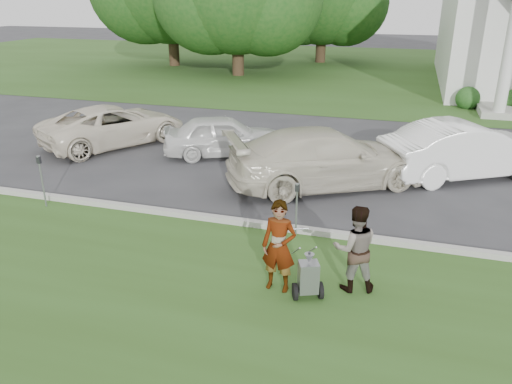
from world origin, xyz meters
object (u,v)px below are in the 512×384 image
at_px(parking_meter_near, 297,204).
at_px(car_b, 224,136).
at_px(person_right, 355,249).
at_px(car_d, 466,150).
at_px(parking_meter_far, 41,175).
at_px(striping_cart, 308,278).
at_px(car_a, 114,125).
at_px(person_left, 279,247).
at_px(car_c, 326,158).

distance_m(parking_meter_near, car_b, 6.31).
relative_size(person_right, car_d, 0.33).
bearing_deg(car_b, parking_meter_far, 127.91).
distance_m(striping_cart, parking_meter_near, 2.45).
height_order(parking_meter_near, car_d, car_d).
height_order(parking_meter_far, car_d, car_d).
relative_size(person_right, car_a, 0.32).
height_order(car_a, car_b, car_a).
bearing_deg(car_d, car_a, 59.73).
relative_size(striping_cart, car_a, 0.22).
bearing_deg(parking_meter_near, car_a, 146.13).
bearing_deg(car_d, person_left, 122.95).
bearing_deg(car_c, car_d, -94.53).
bearing_deg(car_b, parking_meter_near, -169.43).
relative_size(car_c, car_d, 1.12).
bearing_deg(car_a, car_b, -149.73).
height_order(car_b, car_d, car_d).
distance_m(striping_cart, person_left, 0.74).
bearing_deg(car_c, parking_meter_far, 87.42).
bearing_deg(parking_meter_near, car_c, 88.44).
xyz_separation_m(striping_cart, car_b, (-4.34, 7.47, 0.25)).
bearing_deg(car_b, car_d, -113.47).
xyz_separation_m(striping_cart, car_c, (-0.64, 5.68, 0.39)).
bearing_deg(parking_meter_near, car_b, 124.93).
height_order(person_right, car_c, person_right).
xyz_separation_m(parking_meter_far, car_c, (6.53, 3.59, -0.05)).
xyz_separation_m(parking_meter_near, car_c, (0.09, 3.37, 0.01)).
height_order(parking_meter_far, car_b, parking_meter_far).
height_order(striping_cart, parking_meter_near, parking_meter_near).
bearing_deg(person_right, car_c, -91.46).
bearing_deg(person_left, parking_meter_far, 167.61).
relative_size(striping_cart, person_right, 0.69).
bearing_deg(car_c, striping_cart, 155.03).
distance_m(person_right, car_d, 7.45).
relative_size(striping_cart, parking_meter_far, 0.83).
distance_m(person_right, car_c, 5.32).
bearing_deg(person_right, car_d, -125.17).
xyz_separation_m(striping_cart, person_left, (-0.57, 0.14, 0.45)).
bearing_deg(car_b, person_right, -168.22).
height_order(car_b, car_c, car_c).
relative_size(striping_cart, parking_meter_near, 0.89).
relative_size(person_right, car_b, 0.42).
bearing_deg(person_right, car_b, -70.18).
bearing_deg(person_right, person_left, 0.78).
relative_size(person_right, parking_meter_far, 1.21).
height_order(parking_meter_near, car_b, car_b).
xyz_separation_m(striping_cart, person_right, (0.73, 0.54, 0.40)).
height_order(person_left, car_d, person_left).
bearing_deg(car_a, person_left, 167.99).
bearing_deg(car_d, parking_meter_near, 113.22).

